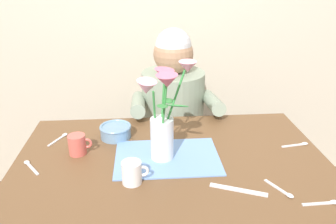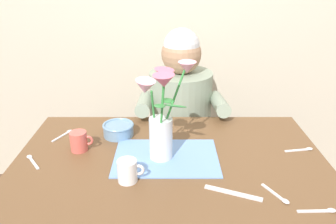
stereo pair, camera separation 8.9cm
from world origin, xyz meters
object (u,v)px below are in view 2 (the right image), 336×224
(ceramic_bowl, at_px, (119,129))
(dinner_knife, at_px, (234,193))
(seated_person, at_px, (181,130))
(flower_vase, at_px, (162,115))
(coffee_cup, at_px, (80,141))
(ceramic_mug, at_px, (128,171))

(ceramic_bowl, xyz_separation_m, dinner_knife, (0.43, -0.41, -0.03))
(seated_person, height_order, dinner_knife, seated_person)
(dinner_knife, bearing_deg, ceramic_bowl, 158.47)
(flower_vase, xyz_separation_m, coffee_cup, (-0.33, 0.06, -0.14))
(seated_person, height_order, ceramic_bowl, seated_person)
(seated_person, relative_size, ceramic_mug, 12.20)
(flower_vase, distance_m, ceramic_mug, 0.24)
(flower_vase, relative_size, coffee_cup, 4.04)
(ceramic_bowl, bearing_deg, coffee_cup, -137.46)
(dinner_knife, height_order, coffee_cup, coffee_cup)
(coffee_cup, bearing_deg, seated_person, 51.69)
(seated_person, distance_m, ceramic_bowl, 0.54)
(flower_vase, bearing_deg, coffee_cup, 169.23)
(flower_vase, relative_size, dinner_knife, 1.98)
(flower_vase, height_order, ceramic_bowl, flower_vase)
(seated_person, height_order, ceramic_mug, seated_person)
(flower_vase, relative_size, ceramic_bowl, 2.76)
(ceramic_mug, bearing_deg, coffee_cup, 135.93)
(seated_person, distance_m, ceramic_mug, 0.81)
(seated_person, relative_size, flower_vase, 3.02)
(ceramic_mug, bearing_deg, seated_person, 74.54)
(ceramic_bowl, distance_m, dinner_knife, 0.59)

